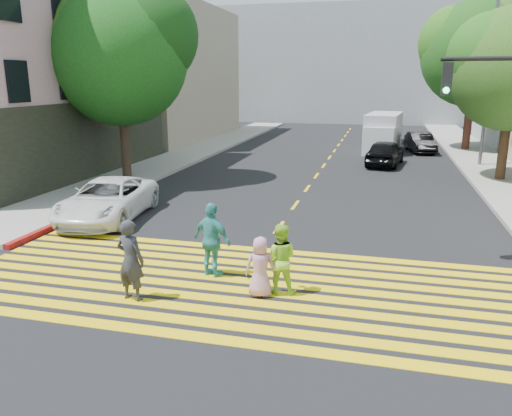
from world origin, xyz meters
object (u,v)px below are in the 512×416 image
at_px(tree_right_far, 477,48).
at_px(silver_car, 387,132).
at_px(dark_car_near, 385,153).
at_px(tree_left, 121,49).
at_px(white_sedan, 107,200).
at_px(pedestrian_child, 260,267).
at_px(white_van, 383,134).
at_px(pedestrian_woman, 280,259).
at_px(pedestrian_man, 131,260).
at_px(dark_car_parked, 420,142).
at_px(pedestrian_extra, 212,240).

distance_m(tree_right_far, silver_car, 8.60).
bearing_deg(dark_car_near, silver_car, -81.89).
relative_size(tree_left, white_sedan, 1.80).
bearing_deg(white_sedan, dark_car_near, 49.08).
bearing_deg(pedestrian_child, dark_car_near, -109.32).
relative_size(tree_right_far, white_van, 1.80).
bearing_deg(pedestrian_child, white_sedan, -47.51).
relative_size(pedestrian_child, white_van, 0.25).
bearing_deg(pedestrian_woman, tree_left, -54.06).
relative_size(tree_left, pedestrian_child, 6.48).
relative_size(tree_right_far, pedestrian_man, 5.36).
height_order(tree_right_far, pedestrian_child, tree_right_far).
height_order(pedestrian_man, pedestrian_woman, pedestrian_man).
xyz_separation_m(white_sedan, white_van, (8.82, 18.79, 0.49)).
height_order(tree_left, white_van, tree_left).
xyz_separation_m(pedestrian_man, dark_car_parked, (7.35, 24.72, -0.26)).
xyz_separation_m(tree_left, dark_car_parked, (13.71, 12.95, -5.23)).
bearing_deg(pedestrian_child, tree_right_far, -118.41).
bearing_deg(tree_left, dark_car_parked, 43.37).
bearing_deg(tree_left, tree_right_far, 40.55).
bearing_deg(pedestrian_extra, silver_car, -77.25).
relative_size(tree_left, pedestrian_woman, 5.47).
height_order(tree_right_far, dark_car_parked, tree_right_far).
distance_m(pedestrian_man, white_sedan, 6.78).
height_order(tree_right_far, white_van, tree_right_far).
xyz_separation_m(tree_right_far, pedestrian_child, (-7.77, -25.22, -5.81)).
xyz_separation_m(pedestrian_woman, dark_car_near, (2.18, 17.85, -0.09)).
relative_size(dark_car_near, white_van, 0.77).
distance_m(pedestrian_man, dark_car_near, 19.66).
bearing_deg(pedestrian_woman, tree_right_far, -111.84).
bearing_deg(white_sedan, silver_car, 62.41).
height_order(tree_left, silver_car, tree_left).
bearing_deg(tree_right_far, white_van, -162.39).
xyz_separation_m(silver_car, dark_car_parked, (2.06, -5.20, -0.06)).
relative_size(tree_right_far, pedestrian_extra, 5.31).
height_order(dark_car_near, dark_car_parked, dark_car_near).
height_order(white_sedan, silver_car, silver_car).
relative_size(pedestrian_woman, pedestrian_extra, 0.88).
relative_size(tree_right_far, dark_car_parked, 2.51).
relative_size(dark_car_near, silver_car, 0.87).
distance_m(pedestrian_extra, dark_car_parked, 23.84).
distance_m(pedestrian_woman, white_van, 23.33).
relative_size(pedestrian_extra, white_sedan, 0.38).
bearing_deg(silver_car, white_van, 88.50).
xyz_separation_m(pedestrian_man, white_sedan, (-3.83, 5.58, -0.23)).
xyz_separation_m(tree_right_far, pedestrian_extra, (-9.14, -24.40, -5.57)).
bearing_deg(white_sedan, pedestrian_extra, -44.60).
bearing_deg(silver_car, dark_car_parked, 113.33).
bearing_deg(silver_car, tree_right_far, 144.72).
bearing_deg(white_van, pedestrian_man, -95.05).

